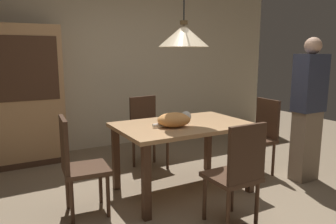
# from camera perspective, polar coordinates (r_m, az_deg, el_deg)

# --- Properties ---
(ground) EXTENTS (10.00, 10.00, 0.00)m
(ground) POSITION_cam_1_polar(r_m,az_deg,el_deg) (3.23, 5.77, -17.20)
(ground) COLOR #847056
(back_wall) EXTENTS (6.40, 0.10, 2.90)m
(back_wall) POSITION_cam_1_polar(r_m,az_deg,el_deg) (5.25, -10.87, 9.74)
(back_wall) COLOR beige
(back_wall) RESTS_ON ground
(dining_table) EXTENTS (1.40, 0.90, 0.75)m
(dining_table) POSITION_cam_1_polar(r_m,az_deg,el_deg) (3.47, 2.64, -3.69)
(dining_table) COLOR tan
(dining_table) RESTS_ON ground
(chair_right_side) EXTENTS (0.42, 0.42, 0.93)m
(chair_right_side) POSITION_cam_1_polar(r_m,az_deg,el_deg) (4.19, 15.94, -3.57)
(chair_right_side) COLOR #472D1E
(chair_right_side) RESTS_ON ground
(chair_left_side) EXTENTS (0.43, 0.43, 0.93)m
(chair_left_side) POSITION_cam_1_polar(r_m,az_deg,el_deg) (3.10, -15.72, -8.46)
(chair_left_side) COLOR #472D1E
(chair_left_side) RESTS_ON ground
(chair_far_back) EXTENTS (0.44, 0.44, 0.93)m
(chair_far_back) POSITION_cam_1_polar(r_m,az_deg,el_deg) (4.25, -3.70, -2.98)
(chair_far_back) COLOR #472D1E
(chair_far_back) RESTS_ON ground
(chair_near_front) EXTENTS (0.41, 0.41, 0.93)m
(chair_near_front) POSITION_cam_1_polar(r_m,az_deg,el_deg) (2.83, 12.14, -10.09)
(chair_near_front) COLOR #472D1E
(chair_near_front) RESTS_ON ground
(cat_sleeping) EXTENTS (0.40, 0.31, 0.16)m
(cat_sleeping) POSITION_cam_1_polar(r_m,az_deg,el_deg) (3.27, 1.25, -1.35)
(cat_sleeping) COLOR #E59951
(cat_sleeping) RESTS_ON dining_table
(pendant_lamp) EXTENTS (0.52, 0.52, 1.30)m
(pendant_lamp) POSITION_cam_1_polar(r_m,az_deg,el_deg) (3.37, 2.78, 13.29)
(pendant_lamp) COLOR beige
(hutch_bookcase) EXTENTS (1.12, 0.45, 1.85)m
(hutch_bookcase) POSITION_cam_1_polar(r_m,az_deg,el_deg) (4.71, -24.78, 2.07)
(hutch_bookcase) COLOR tan
(hutch_bookcase) RESTS_ON ground
(person_standing) EXTENTS (0.36, 0.22, 1.66)m
(person_standing) POSITION_cam_1_polar(r_m,az_deg,el_deg) (4.07, 23.42, 0.30)
(person_standing) COLOR #84705B
(person_standing) RESTS_ON ground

